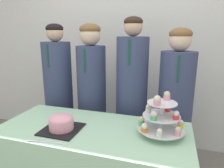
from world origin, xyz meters
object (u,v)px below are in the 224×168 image
(student_1, at_px, (92,102))
(student_2, at_px, (131,105))
(cake_knife, at_px, (41,142))
(cupcake_stand, at_px, (161,117))
(student_3, at_px, (174,114))
(student_0, at_px, (59,100))
(round_cake, at_px, (61,123))

(student_1, bearing_deg, student_2, 0.00)
(cake_knife, distance_m, student_2, 0.95)
(cupcake_stand, relative_size, student_1, 0.21)
(student_2, bearing_deg, cupcake_stand, -59.29)
(cake_knife, bearing_deg, cupcake_stand, 17.40)
(student_2, xyz_separation_m, student_3, (0.41, -0.00, -0.05))
(student_2, distance_m, student_3, 0.41)
(student_0, distance_m, student_3, 1.21)
(cake_knife, xyz_separation_m, cupcake_stand, (0.72, 0.33, 0.12))
(student_0, bearing_deg, student_1, -0.00)
(cupcake_stand, bearing_deg, round_cake, -168.07)
(student_0, distance_m, student_1, 0.39)
(cupcake_stand, xyz_separation_m, student_0, (-1.11, 0.52, -0.15))
(student_0, bearing_deg, cupcake_stand, -25.10)
(cake_knife, height_order, student_2, student_2)
(cupcake_stand, distance_m, student_1, 0.91)
(round_cake, relative_size, cupcake_stand, 0.82)
(round_cake, height_order, cake_knife, round_cake)
(student_1, height_order, student_3, student_1)
(round_cake, distance_m, student_2, 0.77)
(student_2, bearing_deg, student_3, -0.00)
(cupcake_stand, relative_size, student_3, 0.22)
(student_1, relative_size, student_3, 1.03)
(cake_knife, distance_m, cupcake_stand, 0.80)
(student_1, bearing_deg, cake_knife, -89.59)
(round_cake, bearing_deg, student_0, 122.96)
(round_cake, distance_m, student_3, 1.03)
(cupcake_stand, bearing_deg, student_1, 144.30)
(student_0, relative_size, student_1, 1.00)
(round_cake, distance_m, student_1, 0.67)
(cupcake_stand, height_order, student_3, student_3)
(round_cake, bearing_deg, cupcake_stand, 11.93)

